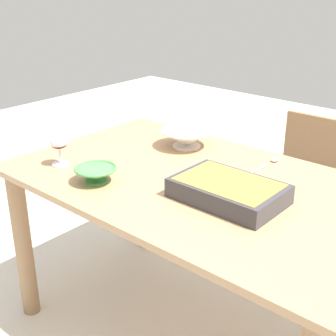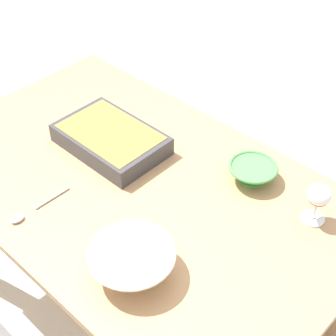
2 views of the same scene
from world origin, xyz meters
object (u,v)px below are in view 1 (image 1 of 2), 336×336
at_px(mixing_bowl, 187,137).
at_px(serving_spoon, 270,162).
at_px(casserole_dish, 228,190).
at_px(chair, 310,188).
at_px(dining_table, 197,211).
at_px(wine_glass, 59,144).
at_px(small_bowl, 96,173).

bearing_deg(mixing_bowl, serving_spoon, -170.37).
distance_m(casserole_dish, serving_spoon, 0.40).
distance_m(mixing_bowl, serving_spoon, 0.40).
distance_m(chair, mixing_bowl, 0.75).
bearing_deg(dining_table, chair, -97.65).
bearing_deg(serving_spoon, wine_glass, 41.80).
distance_m(dining_table, mixing_bowl, 0.42).
relative_size(dining_table, casserole_dish, 3.96).
relative_size(dining_table, chair, 1.84).
bearing_deg(dining_table, small_bowl, 44.04).
bearing_deg(serving_spoon, chair, -87.90).
xyz_separation_m(chair, wine_glass, (0.63, 1.07, 0.38)).
bearing_deg(serving_spoon, mixing_bowl, 9.63).
distance_m(dining_table, serving_spoon, 0.38).
xyz_separation_m(wine_glass, serving_spoon, (-0.65, -0.58, -0.09)).
bearing_deg(casserole_dish, wine_glass, 14.86).
xyz_separation_m(casserole_dish, small_bowl, (0.47, 0.20, -0.00)).
xyz_separation_m(dining_table, chair, (-0.11, -0.81, -0.15)).
bearing_deg(dining_table, serving_spoon, -111.21).
bearing_deg(small_bowl, dining_table, -135.96).
bearing_deg(chair, mixing_bowl, 55.62).
xyz_separation_m(dining_table, casserole_dish, (-0.18, 0.07, 0.17)).
relative_size(chair, mixing_bowl, 3.39).
relative_size(wine_glass, small_bowl, 0.82).
height_order(chair, wine_glass, wine_glass).
bearing_deg(chair, serving_spoon, 92.10).
distance_m(wine_glass, serving_spoon, 0.88).
distance_m(dining_table, casserole_dish, 0.26).
relative_size(small_bowl, serving_spoon, 0.75).
relative_size(casserole_dish, mixing_bowl, 1.57).
height_order(casserole_dish, mixing_bowl, mixing_bowl).
bearing_deg(dining_table, mixing_bowl, -43.97).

